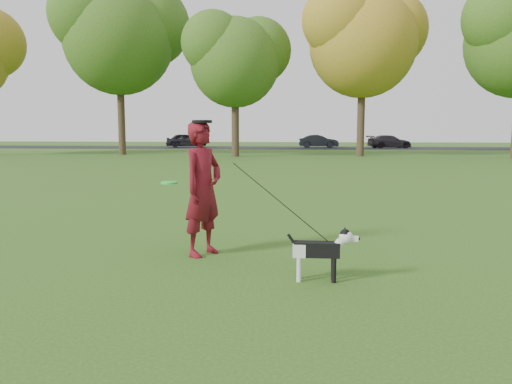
# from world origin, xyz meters

# --- Properties ---
(ground) EXTENTS (120.00, 120.00, 0.00)m
(ground) POSITION_xyz_m (0.00, 0.00, 0.00)
(ground) COLOR #285116
(ground) RESTS_ON ground
(road) EXTENTS (120.00, 7.00, 0.02)m
(road) POSITION_xyz_m (0.00, 40.00, 0.01)
(road) COLOR black
(road) RESTS_ON ground
(man) EXTENTS (0.73, 0.82, 1.89)m
(man) POSITION_xyz_m (-1.21, 0.54, 0.94)
(man) COLOR #5B0D1B
(man) RESTS_ON ground
(dog) EXTENTS (0.85, 0.17, 0.64)m
(dog) POSITION_xyz_m (0.41, -0.56, 0.39)
(dog) COLOR black
(dog) RESTS_ON ground
(car_left) EXTENTS (4.08, 2.38, 1.31)m
(car_left) POSITION_xyz_m (-10.53, 40.00, 0.67)
(car_left) COLOR black
(car_left) RESTS_ON road
(car_mid) EXTENTS (3.65, 1.43, 1.18)m
(car_mid) POSITION_xyz_m (1.81, 40.00, 0.61)
(car_mid) COLOR black
(car_mid) RESTS_ON road
(car_right) EXTENTS (4.28, 2.58, 1.16)m
(car_right) POSITION_xyz_m (8.20, 40.00, 0.60)
(car_right) COLOR black
(car_right) RESTS_ON road
(man_held_items) EXTENTS (2.32, 1.24, 1.46)m
(man_held_items) POSITION_xyz_m (-0.12, -0.04, 0.87)
(man_held_items) COLOR #1EF13F
(man_held_items) RESTS_ON ground
(tree_row) EXTENTS (51.74, 8.86, 12.01)m
(tree_row) POSITION_xyz_m (-1.43, 26.07, 7.41)
(tree_row) COLOR #38281C
(tree_row) RESTS_ON ground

